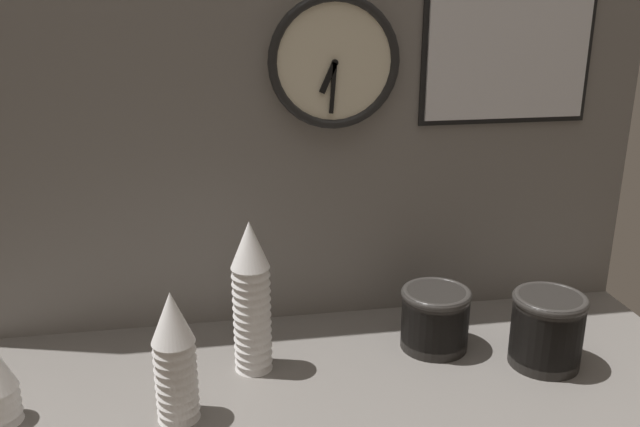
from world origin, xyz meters
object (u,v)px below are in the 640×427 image
object	(u,v)px
cup_stack_center	(251,297)
wall_clock	(334,62)
bowl_stack_right	(435,317)
menu_board	(511,23)
cup_stack_center_left	(175,357)
bowl_stack_far_right	(547,328)

from	to	relation	value
cup_stack_center	wall_clock	world-z (taller)	wall_clock
bowl_stack_right	menu_board	size ratio (longest dim) A/B	0.34
bowl_stack_right	cup_stack_center_left	bearing A→B (deg)	-162.81
bowl_stack_right	menu_board	bearing A→B (deg)	42.87
wall_clock	menu_board	world-z (taller)	menu_board
bowl_stack_far_right	bowl_stack_right	size ratio (longest dim) A/B	1.03
cup_stack_center	menu_board	size ratio (longest dim) A/B	0.73
cup_stack_center	bowl_stack_right	distance (cm)	40.18
bowl_stack_right	bowl_stack_far_right	bearing A→B (deg)	-27.16
cup_stack_center_left	menu_board	xyz separation A→B (cm)	(73.80, 35.22, 54.11)
wall_clock	bowl_stack_right	bearing A→B (deg)	-42.96
cup_stack_center	wall_clock	xyz separation A→B (cm)	(20.12, 19.85, 43.15)
cup_stack_center_left	cup_stack_center	size ratio (longest dim) A/B	0.78
bowl_stack_right	menu_board	distance (cm)	65.54
bowl_stack_far_right	wall_clock	size ratio (longest dim) A/B	0.55
cup_stack_center_left	wall_clock	distance (cm)	67.52
cup_stack_center	bowl_stack_far_right	distance (cm)	60.43
bowl_stack_far_right	menu_board	bearing A→B (deg)	90.43
cup_stack_center	bowl_stack_far_right	world-z (taller)	cup_stack_center
menu_board	bowl_stack_right	bearing A→B (deg)	-137.13
bowl_stack_right	menu_board	world-z (taller)	menu_board
cup_stack_center	wall_clock	bearing A→B (deg)	44.61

